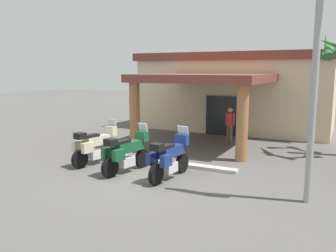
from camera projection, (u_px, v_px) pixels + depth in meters
name	position (u px, v px, depth m)	size (l,w,h in m)	color
ground_plane	(143.00, 175.00, 11.80)	(80.00, 80.00, 0.00)	#514F4C
motel_building	(236.00, 91.00, 20.89)	(11.04, 10.90, 4.42)	beige
motorcycle_cream	(96.00, 146.00, 13.13)	(0.88, 2.20, 1.61)	black
motorcycle_green	(126.00, 152.00, 12.04)	(0.91, 2.19, 1.61)	black
motorcycle_blue	(169.00, 157.00, 11.35)	(0.74, 2.21, 1.61)	black
pedestrian	(230.00, 123.00, 16.68)	(0.49, 0.32, 1.72)	brown
roadside_sign	(318.00, 29.00, 8.72)	(1.40, 0.18, 6.68)	#99999E
curb_strip	(150.00, 160.00, 13.54)	(6.88, 0.36, 0.12)	#ADA89E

